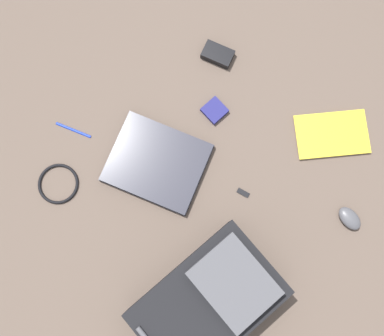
{
  "coord_description": "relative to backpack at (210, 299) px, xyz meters",
  "views": [
    {
      "loc": [
        0.18,
        0.13,
        1.55
      ],
      "look_at": [
        -0.02,
        -0.04,
        0.02
      ],
      "focal_mm": 41.5,
      "sensor_mm": 36.0,
      "label": 1
    }
  ],
  "objects": [
    {
      "name": "computer_mouse",
      "position": [
        -0.52,
        0.2,
        -0.07
      ],
      "size": [
        0.07,
        0.1,
        0.03
      ],
      "primitive_type": "ellipsoid",
      "rotation": [
        0.0,
        0.0,
        -0.16
      ],
      "color": "#4C4C51",
      "rests_on": "ground_plane"
    },
    {
      "name": "laptop",
      "position": [
        -0.23,
        -0.44,
        -0.07
      ],
      "size": [
        0.36,
        0.4,
        0.03
      ],
      "color": "#24242C",
      "rests_on": "ground_plane"
    },
    {
      "name": "book_red",
      "position": [
        -0.72,
        -0.03,
        -0.08
      ],
      "size": [
        0.3,
        0.3,
        0.01
      ],
      "color": "silver",
      "rests_on": "ground_plane"
    },
    {
      "name": "backpack",
      "position": [
        0.0,
        0.0,
        0.0
      ],
      "size": [
        0.49,
        0.36,
        0.19
      ],
      "color": "black",
      "rests_on": "ground_plane"
    },
    {
      "name": "earbud_pouch",
      "position": [
        -0.51,
        -0.41,
        -0.07
      ],
      "size": [
        0.08,
        0.08,
        0.02
      ],
      "primitive_type": "cube",
      "rotation": [
        0.0,
        0.0,
        -0.12
      ],
      "color": "navy",
      "rests_on": "ground_plane"
    },
    {
      "name": "power_brick",
      "position": [
        -0.68,
        -0.54,
        -0.07
      ],
      "size": [
        0.1,
        0.13,
        0.03
      ],
      "primitive_type": "cube",
      "rotation": [
        0.0,
        0.0,
        0.29
      ],
      "color": "black",
      "rests_on": "ground_plane"
    },
    {
      "name": "ground_plane",
      "position": [
        -0.27,
        -0.29,
        -0.08
      ],
      "size": [
        3.5,
        3.5,
        0.0
      ],
      "primitive_type": "plane",
      "color": "brown"
    },
    {
      "name": "usb_stick",
      "position": [
        -0.35,
        -0.14,
        -0.08
      ],
      "size": [
        0.03,
        0.05,
        0.01
      ],
      "primitive_type": "cube",
      "rotation": [
        0.0,
        0.0,
        0.21
      ],
      "color": "black",
      "rests_on": "ground_plane"
    },
    {
      "name": "cable_coil",
      "position": [
        0.06,
        -0.65,
        -0.08
      ],
      "size": [
        0.14,
        0.14,
        0.01
      ],
      "primitive_type": "torus",
      "color": "black",
      "rests_on": "ground_plane"
    },
    {
      "name": "pen_black",
      "position": [
        -0.12,
        -0.75,
        -0.08
      ],
      "size": [
        0.05,
        0.13,
        0.01
      ],
      "primitive_type": "cylinder",
      "rotation": [
        1.57,
        0.0,
        0.33
      ],
      "color": "#1933B2",
      "rests_on": "ground_plane"
    }
  ]
}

